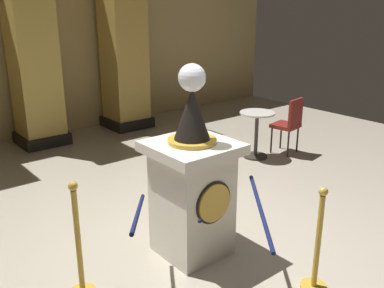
# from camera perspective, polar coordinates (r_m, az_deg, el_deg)

# --- Properties ---
(ground_plane) EXTENTS (12.27, 12.27, 0.00)m
(ground_plane) POSITION_cam_1_polar(r_m,az_deg,el_deg) (4.63, 2.20, -13.79)
(ground_plane) COLOR #B2A893
(back_wall) EXTENTS (12.27, 0.16, 3.76)m
(back_wall) POSITION_cam_1_polar(r_m,az_deg,el_deg) (8.58, -21.91, 13.13)
(back_wall) COLOR tan
(back_wall) RESTS_ON ground_plane
(pedestal_clock) EXTENTS (0.79, 0.79, 1.94)m
(pedestal_clock) POSITION_cam_1_polar(r_m,az_deg,el_deg) (4.26, 0.03, -5.41)
(pedestal_clock) COLOR silver
(pedestal_clock) RESTS_ON ground_plane
(stanchion_near) EXTENTS (0.24, 0.24, 1.08)m
(stanchion_near) POSITION_cam_1_polar(r_m,az_deg,el_deg) (3.93, -14.69, -14.23)
(stanchion_near) COLOR gold
(stanchion_near) RESTS_ON ground_plane
(stanchion_far) EXTENTS (0.24, 0.24, 1.00)m
(stanchion_far) POSITION_cam_1_polar(r_m,az_deg,el_deg) (4.05, 16.21, -13.96)
(stanchion_far) COLOR gold
(stanchion_far) RESTS_ON ground_plane
(velvet_rope) EXTENTS (1.48, 1.47, 0.22)m
(velvet_rope) POSITION_cam_1_polar(r_m,az_deg,el_deg) (3.64, 1.03, -8.97)
(velvet_rope) COLOR #141947
(column_right) EXTENTS (0.87, 0.87, 3.61)m
(column_right) POSITION_cam_1_polar(r_m,az_deg,el_deg) (8.79, -9.13, 13.68)
(column_right) COLOR black
(column_right) RESTS_ON ground_plane
(column_centre_rear) EXTENTS (0.85, 0.85, 3.61)m
(column_centre_rear) POSITION_cam_1_polar(r_m,az_deg,el_deg) (8.04, -20.53, 12.39)
(column_centre_rear) COLOR black
(column_centre_rear) RESTS_ON ground_plane
(cafe_table) EXTENTS (0.57, 0.57, 0.77)m
(cafe_table) POSITION_cam_1_polar(r_m,az_deg,el_deg) (7.12, 8.57, 2.02)
(cafe_table) COLOR #332D28
(cafe_table) RESTS_ON ground_plane
(cafe_chair_red) EXTENTS (0.46, 0.46, 0.96)m
(cafe_chair_red) POSITION_cam_1_polar(r_m,az_deg,el_deg) (7.38, 12.85, 2.99)
(cafe_chair_red) COLOR black
(cafe_chair_red) RESTS_ON ground_plane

